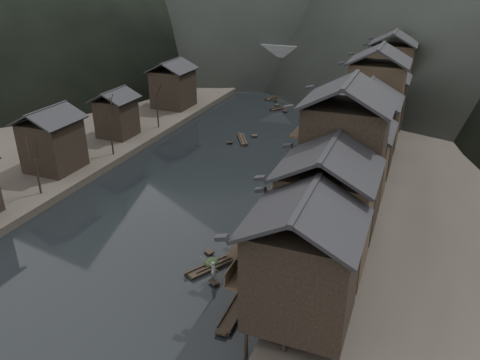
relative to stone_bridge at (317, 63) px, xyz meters
The scene contains 12 objects.
water 72.18m from the stone_bridge, 90.00° to the right, with size 300.00×300.00×0.00m, color black.
left_bank 47.64m from the stone_bridge, 137.56° to the right, with size 40.00×200.00×1.20m, color #2D2823.
stilt_houses 55.27m from the stone_bridge, 71.73° to the right, with size 9.00×67.60×17.04m.
left_houses 55.79m from the stone_bridge, 111.56° to the right, with size 8.10×53.20×8.73m.
bare_trees 62.22m from the stone_bridge, 105.86° to the right, with size 3.66×42.26×7.31m.
moored_sampans 58.08m from the stone_bridge, 78.07° to the right, with size 3.00×49.14×0.47m.
midriver_boats 18.98m from the stone_bridge, 100.73° to the right, with size 6.83×48.41×0.45m.
stone_bridge is the anchor object (origin of this frame).
hero_sampan 74.12m from the stone_bridge, 84.25° to the right, with size 3.56×5.19×0.44m.
cargo_heap 73.85m from the stone_bridge, 84.33° to the right, with size 1.21×1.58×0.72m, color black.
boatman 75.80m from the stone_bridge, 83.65° to the right, with size 0.66×0.43×1.81m, color slate.
bamboo_pole 75.73m from the stone_bridge, 83.50° to the right, with size 0.06×0.06×4.60m, color #8C7A51.
Camera 1 is at (23.06, -33.97, 25.65)m, focal length 35.00 mm.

